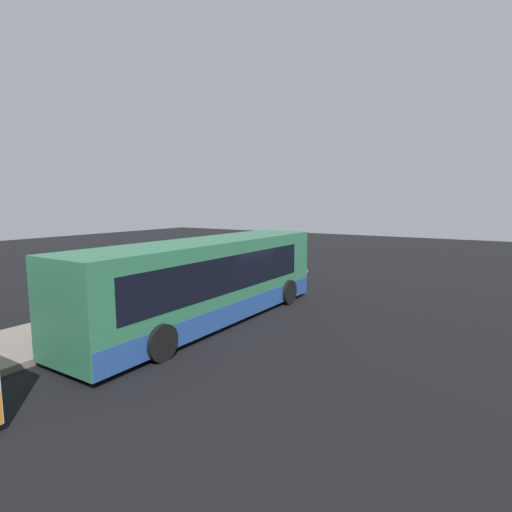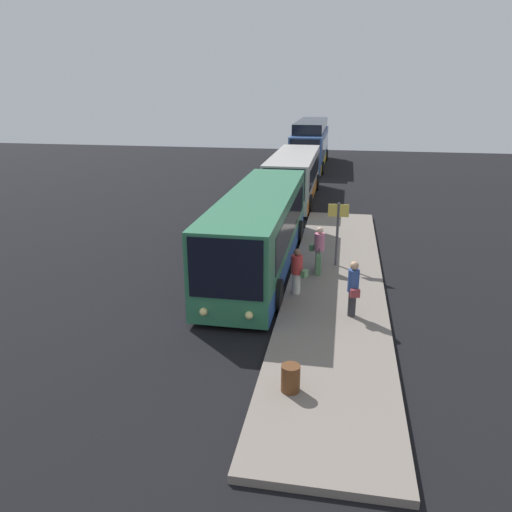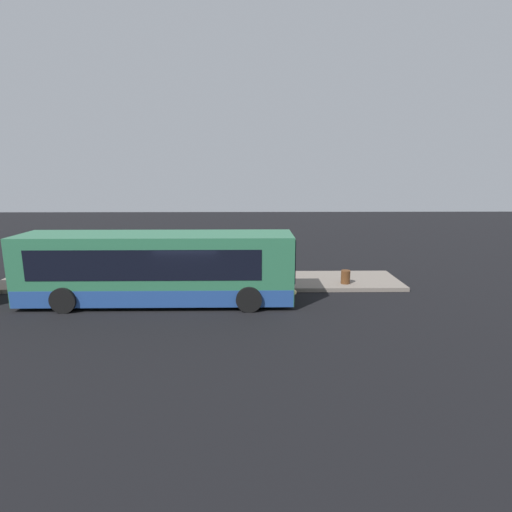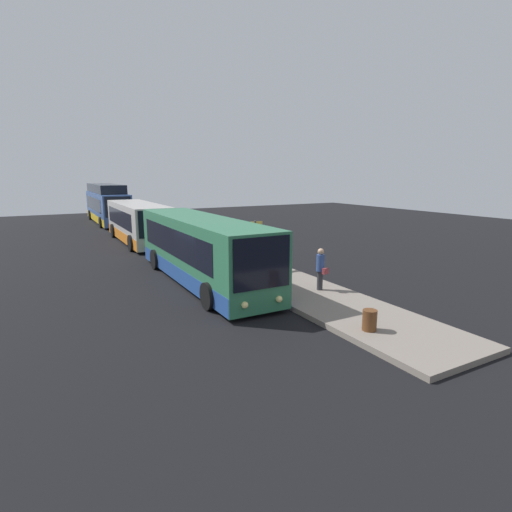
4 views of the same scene
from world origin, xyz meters
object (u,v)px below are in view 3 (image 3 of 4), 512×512
(passenger_with_bags, at_px, (227,269))
(suitcase, at_px, (188,275))
(bus_lead, at_px, (157,269))
(passenger_waiting, at_px, (176,266))
(sign_post, at_px, (166,249))
(passenger_boarding, at_px, (257,258))
(trash_bin, at_px, (345,277))

(passenger_with_bags, distance_m, suitcase, 2.10)
(bus_lead, relative_size, suitcase, 11.53)
(passenger_waiting, distance_m, passenger_with_bags, 2.59)
(passenger_waiting, relative_size, sign_post, 0.67)
(passenger_boarding, xyz_separation_m, sign_post, (-4.51, -0.59, 0.64))
(passenger_boarding, distance_m, sign_post, 4.60)
(passenger_boarding, distance_m, trash_bin, 4.52)
(suitcase, height_order, sign_post, sign_post)
(suitcase, distance_m, sign_post, 1.76)
(suitcase, xyz_separation_m, sign_post, (-1.11, 0.61, 1.22))
(bus_lead, xyz_separation_m, passenger_waiting, (0.35, 2.33, -0.41))
(passenger_with_bags, xyz_separation_m, sign_post, (-3.07, 1.23, 0.76))
(passenger_waiting, relative_size, trash_bin, 2.54)
(passenger_boarding, bearing_deg, suitcase, -83.34)
(bus_lead, xyz_separation_m, sign_post, (-0.19, 2.98, 0.30))
(passenger_boarding, distance_m, suitcase, 3.66)
(suitcase, bearing_deg, passenger_with_bags, -17.42)
(passenger_boarding, xyz_separation_m, trash_bin, (4.25, -1.40, -0.63))
(passenger_boarding, xyz_separation_m, suitcase, (-3.40, -1.21, -0.58))
(passenger_with_bags, bearing_deg, passenger_waiting, -169.72)
(passenger_waiting, height_order, suitcase, passenger_waiting)
(suitcase, bearing_deg, trash_bin, -1.43)
(passenger_with_bags, distance_m, trash_bin, 5.73)
(sign_post, distance_m, trash_bin, 8.89)
(passenger_boarding, bearing_deg, passenger_with_bags, -51.30)
(bus_lead, distance_m, suitcase, 2.70)
(passenger_with_bags, bearing_deg, bus_lead, -125.49)
(passenger_waiting, distance_m, suitcase, 0.76)
(suitcase, relative_size, sign_post, 0.40)
(bus_lead, height_order, sign_post, bus_lead)
(passenger_boarding, height_order, sign_post, sign_post)
(passenger_with_bags, height_order, suitcase, passenger_with_bags)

